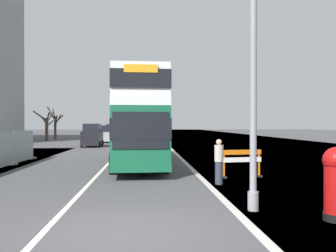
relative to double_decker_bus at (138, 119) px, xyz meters
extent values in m
cube|color=#424244|center=(-0.08, -12.31, -2.61)|extent=(140.00, 280.00, 0.10)
cube|color=#B2AFA8|center=(2.76, -12.31, -2.56)|extent=(0.24, 196.00, 0.01)
cube|color=silver|center=(-1.74, -12.31, -2.56)|extent=(0.16, 168.00, 0.01)
cube|color=#145638|center=(0.00, 0.01, -0.86)|extent=(2.89, 11.40, 2.70)
cube|color=silver|center=(0.00, 0.01, 0.69)|extent=(2.89, 11.40, 0.40)
cube|color=silver|center=(0.00, 0.01, 1.57)|extent=(2.86, 11.28, 1.36)
cube|color=black|center=(0.00, 0.01, -0.45)|extent=(2.92, 11.51, 0.86)
cube|color=black|center=(0.00, 0.01, 1.57)|extent=(2.91, 11.46, 0.75)
cube|color=black|center=(0.22, -5.66, -0.52)|extent=(2.26, 0.15, 1.48)
cube|color=orange|center=(0.22, -5.66, 1.94)|extent=(1.35, 0.11, 0.32)
cube|color=#145638|center=(0.00, 0.01, -2.03)|extent=(2.92, 11.51, 0.36)
cylinder|color=black|center=(-1.09, -3.54, -2.06)|extent=(0.34, 1.01, 1.00)
cylinder|color=black|center=(1.36, -3.45, -2.06)|extent=(0.34, 1.01, 1.00)
cylinder|color=black|center=(-1.35, 3.07, -2.06)|extent=(0.34, 1.01, 1.00)
cylinder|color=black|center=(1.10, 3.16, -2.06)|extent=(0.34, 1.01, 1.00)
cylinder|color=gray|center=(3.25, -10.66, 2.18)|extent=(0.18, 0.18, 9.48)
cylinder|color=gray|center=(3.25, -10.66, -2.31)|extent=(0.29, 0.29, 0.50)
cube|color=orange|center=(4.51, -4.89, -1.48)|extent=(1.78, 0.35, 0.20)
cube|color=white|center=(4.51, -4.89, -1.80)|extent=(1.78, 0.35, 0.20)
cube|color=orange|center=(3.72, -5.01, -2.02)|extent=(0.08, 0.08, 1.08)
cube|color=black|center=(3.72, -5.01, -2.52)|extent=(0.20, 0.46, 0.08)
cube|color=orange|center=(5.31, -4.77, -2.02)|extent=(0.08, 0.08, 1.08)
cube|color=black|center=(5.31, -4.77, -2.52)|extent=(0.20, 0.46, 0.08)
cube|color=#A8AAAD|center=(-6.97, -1.16, -1.60)|extent=(0.04, 3.26, 1.82)
cube|color=#A8AAAD|center=(-6.97, 2.24, -1.60)|extent=(0.04, 3.26, 1.82)
cylinder|color=#939699|center=(-6.97, 0.54, -1.60)|extent=(0.06, 0.06, 1.92)
cube|color=gray|center=(-6.97, 0.54, -2.50)|extent=(0.44, 0.20, 0.12)
cylinder|color=#939699|center=(-6.97, 3.94, -1.60)|extent=(0.06, 0.06, 1.92)
cube|color=gray|center=(-6.97, 3.94, -2.50)|extent=(0.44, 0.20, 0.12)
cube|color=black|center=(-4.96, 16.46, -1.68)|extent=(1.73, 3.82, 1.39)
cube|color=black|center=(-4.96, 16.46, -0.61)|extent=(1.59, 2.10, 0.75)
cylinder|color=black|center=(-4.09, 17.64, -2.26)|extent=(0.20, 0.60, 0.60)
cylinder|color=black|center=(-5.82, 17.64, -2.26)|extent=(0.20, 0.60, 0.60)
cylinder|color=black|center=(-4.09, 15.27, -2.26)|extent=(0.20, 0.60, 0.60)
cylinder|color=black|center=(-5.82, 15.27, -2.26)|extent=(0.20, 0.60, 0.60)
cube|color=gray|center=(-4.13, 25.27, -1.82)|extent=(1.82, 4.29, 1.12)
cube|color=black|center=(-4.13, 25.27, -0.85)|extent=(1.68, 2.36, 0.81)
cylinder|color=black|center=(-3.21, 26.60, -2.26)|extent=(0.20, 0.60, 0.60)
cylinder|color=black|center=(-5.04, 26.60, -2.26)|extent=(0.20, 0.60, 0.60)
cylinder|color=black|center=(-3.21, 23.94, -2.26)|extent=(0.20, 0.60, 0.60)
cylinder|color=black|center=(-5.04, 23.94, -2.26)|extent=(0.20, 0.60, 0.60)
cube|color=gray|center=(-4.38, 31.97, -1.73)|extent=(1.72, 4.47, 1.29)
cube|color=black|center=(-4.38, 31.97, -0.68)|extent=(1.58, 2.46, 0.81)
cylinder|color=black|center=(-3.52, 33.35, -2.26)|extent=(0.20, 0.60, 0.60)
cylinder|color=black|center=(-5.24, 33.35, -2.26)|extent=(0.20, 0.60, 0.60)
cylinder|color=black|center=(-3.52, 30.58, -2.26)|extent=(0.20, 0.60, 0.60)
cylinder|color=black|center=(-5.24, 30.58, -2.26)|extent=(0.20, 0.60, 0.60)
cylinder|color=#4C3D2D|center=(-13.13, 29.90, -1.00)|extent=(0.43, 0.43, 3.11)
cylinder|color=#4C3D2D|center=(-12.66, 29.76, -0.19)|extent=(1.06, 0.44, 0.90)
cylinder|color=#4C3D2D|center=(-12.82, 30.50, 0.67)|extent=(0.79, 1.36, 1.58)
cylinder|color=#4C3D2D|center=(-13.55, 30.33, 0.25)|extent=(1.02, 1.05, 0.89)
cylinder|color=#4C3D2D|center=(-14.10, 30.08, 0.86)|extent=(2.07, 0.58, 1.45)
cylinder|color=#4C3D2D|center=(-13.45, 29.47, 0.30)|extent=(0.82, 1.02, 1.28)
cylinder|color=#4C3D2D|center=(-12.82, 29.38, 0.72)|extent=(0.88, 1.26, 1.27)
cylinder|color=#4C3D2D|center=(-13.62, 36.46, -0.91)|extent=(0.38, 0.38, 3.29)
cylinder|color=#4C3D2D|center=(-13.04, 36.61, 0.53)|extent=(1.31, 0.49, 1.25)
cylinder|color=#4C3D2D|center=(-13.28, 36.88, 0.41)|extent=(0.91, 1.05, 1.66)
cylinder|color=#4C3D2D|center=(-13.74, 37.15, 0.40)|extent=(0.45, 1.51, 1.16)
cylinder|color=#4C3D2D|center=(-14.07, 36.54, 0.88)|extent=(1.04, 0.30, 1.09)
cylinder|color=#4C3D2D|center=(-14.19, 36.32, 1.45)|extent=(1.30, 0.47, 1.97)
cylinder|color=#4C3D2D|center=(-13.59, 35.62, 1.29)|extent=(0.19, 1.78, 1.60)
cylinder|color=#4C3D2D|center=(-13.29, 35.71, 0.14)|extent=(0.84, 1.69, 1.81)
cylinder|color=#2D3342|center=(3.18, -6.58, -2.13)|extent=(0.29, 0.29, 0.86)
cylinder|color=#B2A89E|center=(3.18, -6.58, -1.38)|extent=(0.34, 0.34, 0.63)
sphere|color=tan|center=(3.18, -6.58, -0.96)|extent=(0.22, 0.22, 0.22)
camera|label=1|loc=(0.41, -19.90, -0.27)|focal=38.16mm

